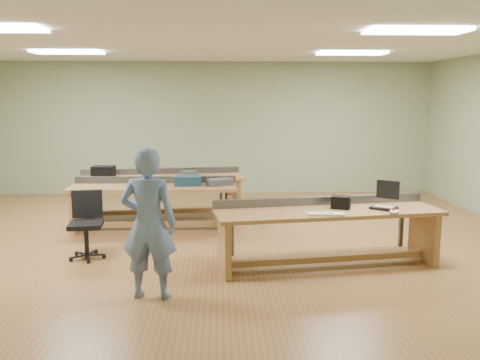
# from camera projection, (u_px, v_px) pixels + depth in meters

# --- Properties ---
(floor) EXTENTS (10.00, 10.00, 0.00)m
(floor) POSITION_uv_depth(u_px,v_px,m) (211.00, 239.00, 7.92)
(floor) COLOR #945B38
(floor) RESTS_ON ground
(ceiling) EXTENTS (10.00, 10.00, 0.00)m
(ceiling) POSITION_uv_depth(u_px,v_px,m) (210.00, 42.00, 7.44)
(ceiling) COLOR silver
(ceiling) RESTS_ON wall_back
(wall_back) EXTENTS (10.00, 0.04, 3.00)m
(wall_back) POSITION_uv_depth(u_px,v_px,m) (213.00, 128.00, 11.63)
(wall_back) COLOR gray
(wall_back) RESTS_ON floor
(wall_front) EXTENTS (10.00, 0.04, 3.00)m
(wall_front) POSITION_uv_depth(u_px,v_px,m) (202.00, 191.00, 3.73)
(wall_front) COLOR gray
(wall_front) RESTS_ON floor
(fluor_panels) EXTENTS (6.20, 3.50, 0.03)m
(fluor_panels) POSITION_uv_depth(u_px,v_px,m) (210.00, 44.00, 7.45)
(fluor_panels) COLOR white
(fluor_panels) RESTS_ON ceiling
(workbench_front) EXTENTS (3.01, 1.18, 0.86)m
(workbench_front) POSITION_uv_depth(u_px,v_px,m) (327.00, 224.00, 6.61)
(workbench_front) COLOR #AF8149
(workbench_front) RESTS_ON floor
(workbench_mid) EXTENTS (2.74, 0.76, 0.86)m
(workbench_mid) POSITION_uv_depth(u_px,v_px,m) (154.00, 197.00, 8.43)
(workbench_mid) COLOR #AF8149
(workbench_mid) RESTS_ON floor
(workbench_back) EXTENTS (3.06, 1.11, 0.86)m
(workbench_back) POSITION_uv_depth(u_px,v_px,m) (162.00, 187.00, 9.41)
(workbench_back) COLOR #AF8149
(workbench_back) RESTS_ON floor
(person) EXTENTS (0.65, 0.47, 1.67)m
(person) POSITION_uv_depth(u_px,v_px,m) (149.00, 224.00, 5.49)
(person) COLOR slate
(person) RESTS_ON floor
(laptop_base) EXTENTS (0.39, 0.38, 0.03)m
(laptop_base) POSITION_uv_depth(u_px,v_px,m) (384.00, 208.00, 6.60)
(laptop_base) COLOR black
(laptop_base) RESTS_ON workbench_front
(laptop_screen) EXTENTS (0.25, 0.20, 0.24)m
(laptop_screen) POSITION_uv_depth(u_px,v_px,m) (388.00, 190.00, 6.66)
(laptop_screen) COLOR black
(laptop_screen) RESTS_ON laptop_base
(keyboard) EXTENTS (0.46, 0.19, 0.03)m
(keyboard) POSITION_uv_depth(u_px,v_px,m) (326.00, 214.00, 6.26)
(keyboard) COLOR beige
(keyboard) RESTS_ON workbench_front
(trackball_mouse) EXTENTS (0.13, 0.15, 0.06)m
(trackball_mouse) POSITION_uv_depth(u_px,v_px,m) (394.00, 212.00, 6.32)
(trackball_mouse) COLOR white
(trackball_mouse) RESTS_ON workbench_front
(camera_bag) EXTENTS (0.28, 0.23, 0.17)m
(camera_bag) POSITION_uv_depth(u_px,v_px,m) (341.00, 202.00, 6.62)
(camera_bag) COLOR black
(camera_bag) RESTS_ON workbench_front
(task_chair) EXTENTS (0.54, 0.54, 0.92)m
(task_chair) POSITION_uv_depth(u_px,v_px,m) (87.00, 234.00, 6.97)
(task_chair) COLOR black
(task_chair) RESTS_ON floor
(parts_bin_teal) EXTENTS (0.43, 0.33, 0.15)m
(parts_bin_teal) POSITION_uv_depth(u_px,v_px,m) (188.00, 180.00, 8.45)
(parts_bin_teal) COLOR #153444
(parts_bin_teal) RESTS_ON workbench_mid
(parts_bin_grey) EXTENTS (0.46, 0.39, 0.11)m
(parts_bin_grey) POSITION_uv_depth(u_px,v_px,m) (220.00, 182.00, 8.42)
(parts_bin_grey) COLOR #3D3C3F
(parts_bin_grey) RESTS_ON workbench_mid
(mug) EXTENTS (0.16, 0.16, 0.10)m
(mug) POSITION_uv_depth(u_px,v_px,m) (157.00, 183.00, 8.36)
(mug) COLOR #3D3C3F
(mug) RESTS_ON workbench_mid
(drinks_can) EXTENTS (0.09, 0.09, 0.13)m
(drinks_can) POSITION_uv_depth(u_px,v_px,m) (134.00, 183.00, 8.30)
(drinks_can) COLOR silver
(drinks_can) RESTS_ON workbench_mid
(storage_box_back) EXTENTS (0.40, 0.30, 0.22)m
(storage_box_back) POSITION_uv_depth(u_px,v_px,m) (103.00, 172.00, 9.18)
(storage_box_back) COLOR black
(storage_box_back) RESTS_ON workbench_back
(tray_back) EXTENTS (0.32, 0.27, 0.11)m
(tray_back) POSITION_uv_depth(u_px,v_px,m) (189.00, 174.00, 9.38)
(tray_back) COLOR #3D3C3F
(tray_back) RESTS_ON workbench_back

